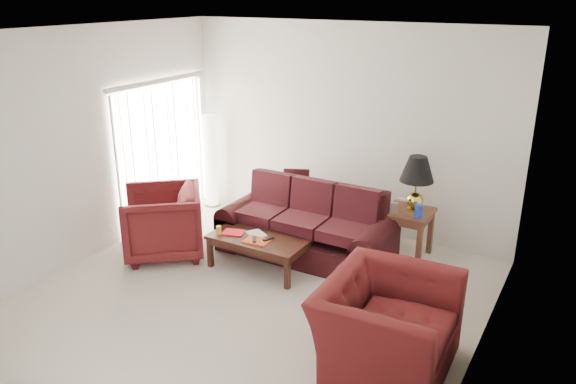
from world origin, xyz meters
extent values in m
plane|color=beige|center=(0.00, 0.00, 0.00)|extent=(5.00, 5.00, 0.00)
cube|color=silver|center=(-2.42, 1.30, 1.08)|extent=(0.10, 2.00, 2.16)
cube|color=black|center=(-0.59, 2.11, 0.71)|extent=(0.42, 0.31, 0.39)
cube|color=#BBBBC0|center=(1.03, 1.80, 0.72)|extent=(0.14, 0.09, 0.14)
cylinder|color=#17339B|center=(1.38, 1.79, 0.74)|extent=(0.12, 0.12, 0.17)
cube|color=silver|center=(1.06, 2.11, 0.74)|extent=(0.15, 0.18, 0.06)
imported|color=#471012|center=(-1.66, 0.38, 0.47)|extent=(1.42, 1.42, 0.93)
imported|color=#481011|center=(1.79, -0.39, 0.43)|extent=(1.20, 1.36, 0.86)
cube|color=red|center=(-0.67, 0.61, 0.45)|extent=(0.32, 0.27, 0.02)
cube|color=white|center=(-0.39, 0.72, 0.45)|extent=(0.32, 0.29, 0.01)
cube|color=#C74417|center=(-0.27, 0.54, 0.45)|extent=(0.33, 0.25, 0.02)
cube|color=black|center=(-0.30, 0.53, 0.47)|extent=(0.12, 0.16, 0.02)
cube|color=black|center=(-0.16, 0.63, 0.47)|extent=(0.10, 0.16, 0.02)
cylinder|color=#FFF238|center=(-0.82, 0.50, 0.49)|extent=(0.08, 0.08, 0.11)
camera|label=1|loc=(3.24, -4.77, 3.40)|focal=35.00mm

